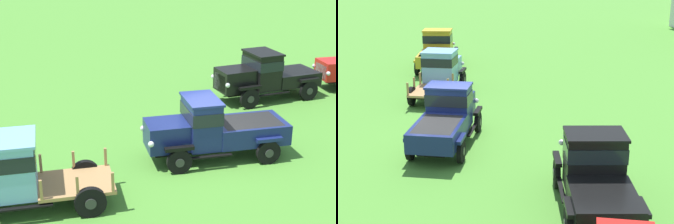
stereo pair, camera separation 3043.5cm
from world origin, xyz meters
TOP-DOWN VIEW (x-y plane):
  - ground_plane at (0.00, 0.00)m, footprint 240.00×240.00m
  - vintage_truck_second_in_line at (-6.50, 0.54)m, footprint 5.28×3.29m
  - vintage_truck_midrow_center at (0.43, 0.02)m, footprint 5.13×3.30m
  - vintage_truck_far_side at (6.27, 3.55)m, footprint 5.08×2.89m

SIDE VIEW (x-z plane):
  - ground_plane at x=0.00m, z-range 0.00..0.00m
  - vintage_truck_midrow_center at x=0.43m, z-range -0.02..2.18m
  - vintage_truck_far_side at x=6.27m, z-range 0.02..2.24m
  - vintage_truck_second_in_line at x=-6.50m, z-range 0.07..2.29m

